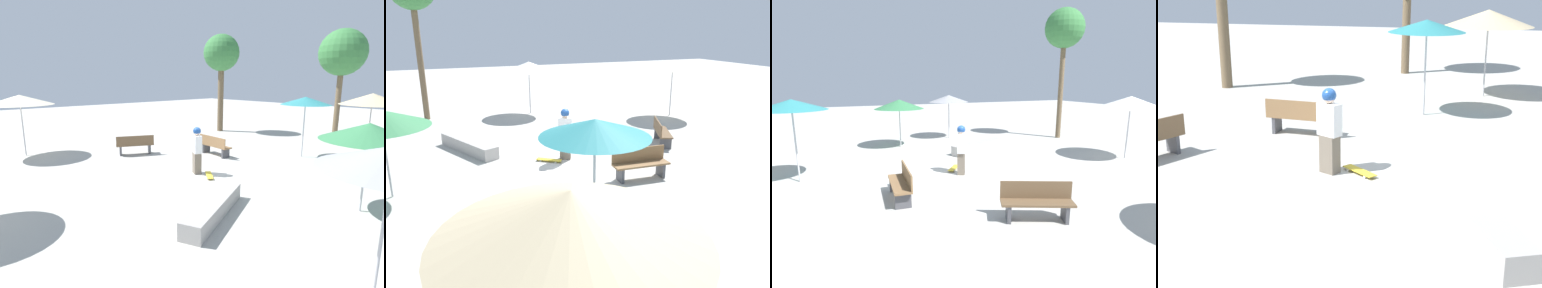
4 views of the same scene
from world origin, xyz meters
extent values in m
plane|color=#B2AFA8|center=(0.00, 0.00, 0.00)|extent=(60.00, 60.00, 0.00)
cube|color=#726656|center=(0.44, -0.19, 0.37)|extent=(0.36, 0.41, 0.74)
cube|color=white|center=(0.44, -0.19, 1.04)|extent=(0.41, 0.50, 0.61)
sphere|color=beige|center=(0.44, -0.19, 1.47)|extent=(0.24, 0.24, 0.24)
sphere|color=#1E478C|center=(0.44, -0.19, 1.50)|extent=(0.27, 0.27, 0.27)
cube|color=gold|center=(0.39, 0.38, 0.06)|extent=(0.65, 0.75, 0.02)
cylinder|color=silver|center=(0.48, 0.63, 0.03)|extent=(0.06, 0.06, 0.05)
cylinder|color=silver|center=(0.61, 0.52, 0.03)|extent=(0.06, 0.06, 0.05)
cylinder|color=silver|center=(0.17, 0.24, 0.03)|extent=(0.06, 0.06, 0.05)
cylinder|color=silver|center=(0.31, 0.13, 0.03)|extent=(0.06, 0.06, 0.05)
cube|color=#A8A39E|center=(2.40, 2.58, 0.20)|extent=(2.78, 1.62, 0.41)
cube|color=#47474C|center=(-1.93, -2.18, 0.20)|extent=(0.40, 0.11, 0.40)
cube|color=#47474C|center=(-1.85, -0.93, 0.20)|extent=(0.40, 0.11, 0.40)
cube|color=olive|center=(-1.89, -1.55, 0.42)|extent=(0.55, 1.63, 0.05)
cube|color=olive|center=(-1.69, -1.57, 0.65)|extent=(0.15, 1.60, 0.40)
cube|color=#47474C|center=(0.07, -3.75, 0.20)|extent=(0.24, 0.39, 0.40)
cylinder|color=#B7B7BC|center=(-4.43, 1.06, 1.21)|extent=(0.05, 0.05, 2.41)
cone|color=teal|center=(-4.43, 1.06, 2.36)|extent=(2.01, 2.01, 0.32)
cylinder|color=#B7B7BC|center=(-7.26, 2.61, 1.23)|extent=(0.05, 0.05, 2.46)
cone|color=#C6B289|center=(-7.26, 2.61, 2.39)|extent=(2.68, 2.68, 0.49)
cylinder|color=brown|center=(-10.83, -0.36, 2.16)|extent=(0.31, 0.31, 4.32)
cylinder|color=brown|center=(-6.65, -5.79, 2.24)|extent=(0.36, 0.36, 4.48)
camera|label=1|loc=(7.19, 7.24, 3.22)|focal=28.00mm
camera|label=2|loc=(-10.17, 3.74, 4.06)|focal=35.00mm
camera|label=3|loc=(-3.29, -9.01, 3.04)|focal=28.00mm
camera|label=4|loc=(9.66, 2.45, 3.57)|focal=50.00mm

